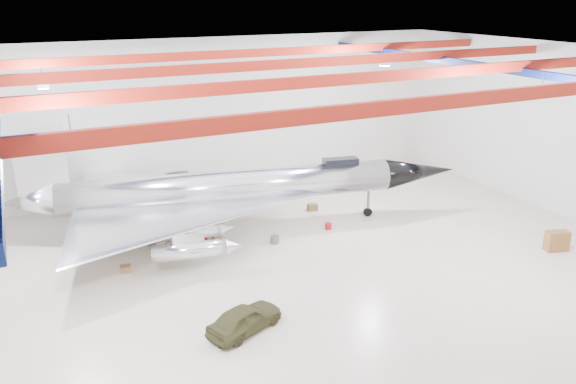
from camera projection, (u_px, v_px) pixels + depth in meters
floor at (284, 274)px, 29.37m from camera, size 40.00×40.00×0.00m
wall_back at (193, 117)px, 40.21m from camera, size 40.00×0.00×40.00m
wall_right at (565, 132)px, 35.87m from camera, size 0.00×30.00×30.00m
ceiling at (283, 60)px, 25.69m from camera, size 40.00×40.00×0.00m
ceiling_structure at (283, 75)px, 25.92m from camera, size 39.50×29.50×1.08m
jet_aircraft at (230, 191)px, 34.11m from camera, size 27.74×19.05×7.64m
jeep at (245, 318)px, 24.23m from camera, size 3.87×2.66×1.22m
desk at (557, 241)px, 31.88m from camera, size 1.40×0.99×1.16m
crate_ply at (126, 269)px, 29.49m from camera, size 0.61×0.52×0.38m
toolbox_red at (204, 237)px, 33.43m from camera, size 0.55×0.51×0.31m
engine_drum at (275, 239)px, 32.92m from camera, size 0.62×0.62×0.45m
parts_bin at (312, 207)px, 37.88m from camera, size 0.71×0.61×0.44m
crate_small at (153, 245)px, 32.37m from camera, size 0.41×0.35×0.26m
tool_chest at (328, 226)px, 34.92m from camera, size 0.50×0.50×0.37m
oil_barrel at (217, 238)px, 33.26m from camera, size 0.53×0.44×0.35m
spares_box at (236, 208)px, 37.81m from camera, size 0.47×0.47×0.34m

